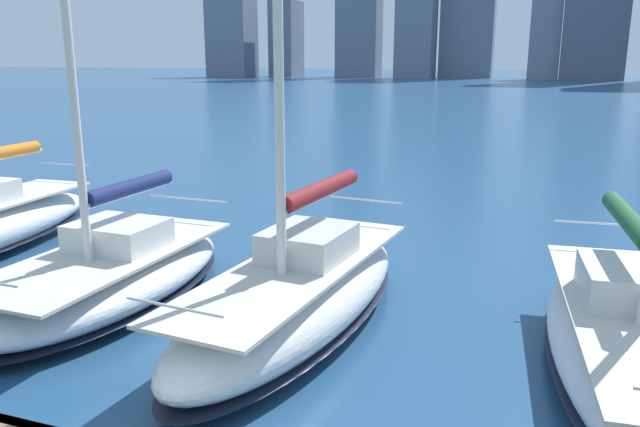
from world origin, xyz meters
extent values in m
cube|color=gray|center=(-2.43, -158.57, 9.52)|extent=(6.99, 6.22, 19.03)
cube|color=slate|center=(28.98, -160.97, 14.74)|extent=(9.44, 8.85, 29.47)
cube|color=slate|center=(64.91, -160.92, 10.07)|extent=(6.76, 9.78, 20.15)
cube|color=slate|center=(77.95, -153.64, 10.41)|extent=(11.56, 9.07, 20.82)
ellipsoid|color=white|center=(-4.85, -6.03, 0.56)|extent=(2.88, 7.59, 1.11)
ellipsoid|color=black|center=(-4.85, -6.03, 0.25)|extent=(2.90, 7.63, 0.10)
cube|color=beige|center=(-4.85, -6.03, 1.14)|extent=(2.40, 6.67, 0.06)
cube|color=silver|center=(-4.81, -6.48, 1.45)|extent=(1.49, 1.74, 0.55)
cylinder|color=silver|center=(-4.76, -7.03, 2.22)|extent=(0.38, 3.12, 0.12)
cylinder|color=#1E5633|center=(-4.76, -7.03, 2.34)|extent=(0.56, 2.89, 0.32)
cylinder|color=silver|center=(-4.56, -9.37, 1.66)|extent=(1.69, 0.18, 0.04)
ellipsoid|color=white|center=(0.55, -6.03, 0.61)|extent=(3.01, 7.67, 1.23)
ellipsoid|color=black|center=(0.55, -6.03, 0.28)|extent=(3.02, 7.71, 0.10)
cube|color=beige|center=(0.55, -6.03, 1.26)|extent=(2.51, 6.73, 0.06)
cube|color=silver|center=(0.51, -6.47, 1.56)|extent=(1.53, 1.77, 0.55)
cylinder|color=silver|center=(0.46, -7.03, 2.34)|extent=(0.42, 3.14, 0.12)
cylinder|color=maroon|center=(0.46, -7.03, 2.46)|extent=(0.59, 2.91, 0.32)
cylinder|color=silver|center=(0.88, -2.60, 1.78)|extent=(1.50, 0.18, 0.04)
cylinder|color=silver|center=(0.23, -9.38, 1.78)|extent=(1.73, 0.20, 0.04)
ellipsoid|color=silver|center=(4.66, -6.05, 0.50)|extent=(3.06, 6.73, 1.00)
ellipsoid|color=black|center=(4.66, -6.05, 0.22)|extent=(3.07, 6.76, 0.10)
cube|color=beige|center=(4.66, -6.05, 1.03)|extent=(2.52, 5.92, 0.06)
cube|color=silver|center=(4.65, -6.45, 1.33)|extent=(1.77, 1.51, 0.55)
cylinder|color=silver|center=(4.67, -5.55, 5.79)|extent=(0.16, 0.16, 9.45)
cylinder|color=silver|center=(4.64, -6.95, 2.11)|extent=(0.19, 2.80, 0.12)
cylinder|color=navy|center=(4.64, -6.95, 2.23)|extent=(0.38, 2.58, 0.32)
cylinder|color=silver|center=(4.59, -9.04, 1.55)|extent=(2.17, 0.09, 0.04)
cylinder|color=silver|center=(10.09, -11.15, 1.76)|extent=(1.69, 0.12, 0.04)
camera|label=1|loc=(-3.34, 3.73, 4.83)|focal=35.00mm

